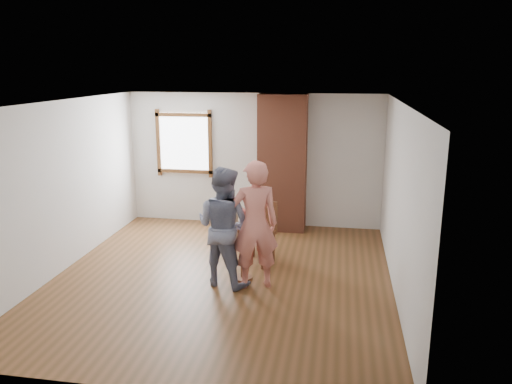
{
  "coord_description": "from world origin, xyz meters",
  "views": [
    {
      "loc": [
        1.67,
        -6.77,
        3.08
      ],
      "look_at": [
        0.38,
        0.8,
        1.15
      ],
      "focal_mm": 35.0,
      "sensor_mm": 36.0,
      "label": 1
    }
  ],
  "objects_px": {
    "dining_chair_right": "(260,228)",
    "man": "(223,226)",
    "dining_chair_left": "(256,224)",
    "person_pink": "(255,225)",
    "stoneware_crock": "(228,225)",
    "side_table": "(243,253)"
  },
  "relations": [
    {
      "from": "dining_chair_right",
      "to": "man",
      "type": "distance_m",
      "value": 1.04
    },
    {
      "from": "stoneware_crock",
      "to": "man",
      "type": "xyz_separation_m",
      "value": [
        0.38,
        -1.92,
        0.62
      ]
    },
    {
      "from": "man",
      "to": "stoneware_crock",
      "type": "bearing_deg",
      "value": -59.66
    },
    {
      "from": "stoneware_crock",
      "to": "person_pink",
      "type": "relative_size",
      "value": 0.27
    },
    {
      "from": "person_pink",
      "to": "dining_chair_left",
      "type": "bearing_deg",
      "value": -99.54
    },
    {
      "from": "dining_chair_right",
      "to": "man",
      "type": "relative_size",
      "value": 0.58
    },
    {
      "from": "dining_chair_left",
      "to": "side_table",
      "type": "xyz_separation_m",
      "value": [
        -0.03,
        -1.03,
        -0.14
      ]
    },
    {
      "from": "stoneware_crock",
      "to": "side_table",
      "type": "height_order",
      "value": "side_table"
    },
    {
      "from": "dining_chair_right",
      "to": "man",
      "type": "height_order",
      "value": "man"
    },
    {
      "from": "stoneware_crock",
      "to": "man",
      "type": "relative_size",
      "value": 0.28
    },
    {
      "from": "dining_chair_right",
      "to": "side_table",
      "type": "xyz_separation_m",
      "value": [
        -0.15,
        -0.74,
        -0.16
      ]
    },
    {
      "from": "stoneware_crock",
      "to": "man",
      "type": "distance_m",
      "value": 2.06
    },
    {
      "from": "side_table",
      "to": "dining_chair_right",
      "type": "bearing_deg",
      "value": 78.74
    },
    {
      "from": "dining_chair_left",
      "to": "dining_chair_right",
      "type": "relative_size",
      "value": 0.97
    },
    {
      "from": "dining_chair_left",
      "to": "man",
      "type": "distance_m",
      "value": 1.28
    },
    {
      "from": "side_table",
      "to": "person_pink",
      "type": "xyz_separation_m",
      "value": [
        0.22,
        -0.22,
        0.52
      ]
    },
    {
      "from": "dining_chair_left",
      "to": "man",
      "type": "relative_size",
      "value": 0.56
    },
    {
      "from": "person_pink",
      "to": "stoneware_crock",
      "type": "bearing_deg",
      "value": -84.95
    },
    {
      "from": "dining_chair_left",
      "to": "person_pink",
      "type": "height_order",
      "value": "person_pink"
    },
    {
      "from": "dining_chair_left",
      "to": "side_table",
      "type": "height_order",
      "value": "dining_chair_left"
    },
    {
      "from": "dining_chair_left",
      "to": "person_pink",
      "type": "distance_m",
      "value": 1.32
    },
    {
      "from": "side_table",
      "to": "person_pink",
      "type": "relative_size",
      "value": 0.32
    }
  ]
}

